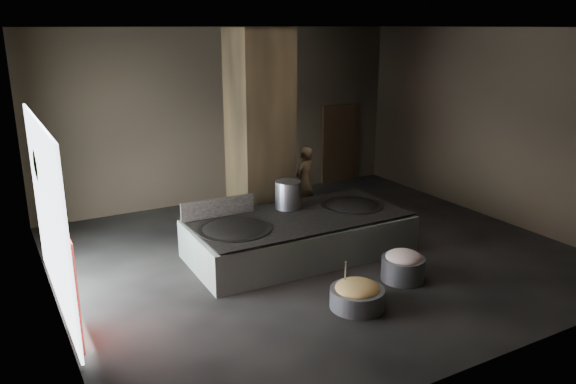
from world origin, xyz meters
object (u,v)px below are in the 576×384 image
veg_basin (357,298)px  meat_basin (403,269)px  wok_left (235,233)px  stock_pot (288,195)px  wok_right (352,209)px  cook (304,181)px  hearth_platform (299,236)px

veg_basin → meat_basin: meat_basin is taller
wok_left → stock_pot: size_ratio=2.42×
stock_pot → veg_basin: stock_pot is taller
wok_left → wok_right: wok_left is taller
stock_pot → wok_right: bearing=-21.0°
meat_basin → veg_basin: bearing=-161.8°
veg_basin → cook: bearing=69.4°
cook → meat_basin: size_ratio=2.13×
cook → hearth_platform: bearing=32.4°
hearth_platform → meat_basin: size_ratio=5.57×
wok_left → wok_right: 2.80m
stock_pot → cook: bearing=49.7°
stock_pot → veg_basin: bearing=-96.7°
cook → veg_basin: size_ratio=1.86×
wok_right → meat_basin: bearing=-98.0°
wok_right → stock_pot: size_ratio=2.25×
stock_pot → cook: (1.39, 1.64, -0.28)m
hearth_platform → meat_basin: bearing=-60.5°
wok_right → veg_basin: (-1.65, -2.49, -0.58)m
hearth_platform → stock_pot: 0.93m
wok_left → stock_pot: (1.50, 0.60, 0.38)m
hearth_platform → stock_pot: stock_pot is taller
wok_right → meat_basin: wok_right is taller
hearth_platform → meat_basin: 2.26m
meat_basin → wok_left: bearing=142.3°
veg_basin → meat_basin: bearing=18.2°
veg_basin → wok_left: bearing=115.7°
cook → wok_right: bearing=63.2°
hearth_platform → wok_right: bearing=3.5°
cook → wok_left: bearing=13.5°
stock_pot → meat_basin: bearing=-68.3°
wok_right → meat_basin: (-0.29, -2.04, -0.53)m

